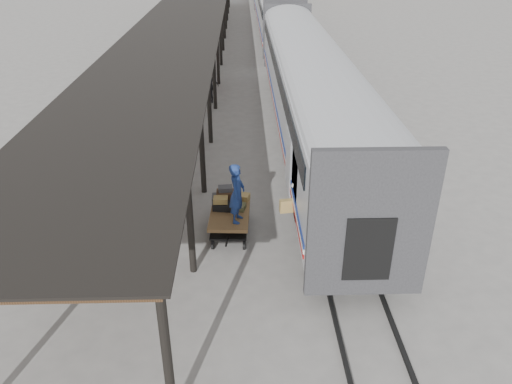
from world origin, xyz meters
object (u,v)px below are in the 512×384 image
at_px(luggage_tug, 190,79).
at_px(pedestrian, 209,87).
at_px(porter, 237,193).
at_px(baggage_cart, 230,216).

height_order(luggage_tug, pedestrian, pedestrian).
bearing_deg(pedestrian, luggage_tug, -84.28).
xyz_separation_m(luggage_tug, porter, (3.07, -17.51, 1.18)).
distance_m(porter, pedestrian, 14.73).
bearing_deg(luggage_tug, pedestrian, -49.34).
bearing_deg(porter, luggage_tug, 23.21).
distance_m(luggage_tug, porter, 17.82).
xyz_separation_m(baggage_cart, pedestrian, (-1.43, 13.96, 0.31)).
height_order(luggage_tug, porter, porter).
bearing_deg(luggage_tug, baggage_cart, -65.45).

